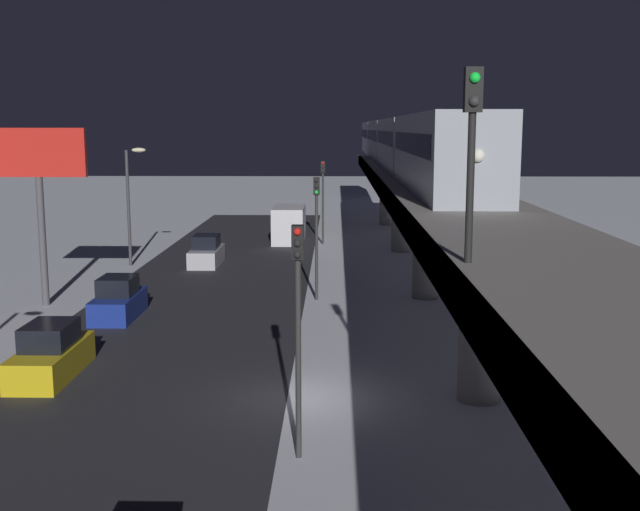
{
  "coord_description": "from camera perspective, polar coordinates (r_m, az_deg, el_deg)",
  "views": [
    {
      "loc": [
        -1.63,
        24.81,
        8.91
      ],
      "look_at": [
        -0.73,
        -19.35,
        1.64
      ],
      "focal_mm": 43.73,
      "sensor_mm": 36.0,
      "label": 1
    }
  ],
  "objects": [
    {
      "name": "rail_signal",
      "position": [
        16.34,
        11.07,
        8.93
      ],
      "size": [
        0.36,
        0.41,
        4.0
      ],
      "color": "black",
      "rests_on": "elevated_railway"
    },
    {
      "name": "sedan_blue",
      "position": [
        38.14,
        -14.54,
        -3.24
      ],
      "size": [
        1.8,
        4.18,
        1.97
      ],
      "color": "navy",
      "rests_on": "ground_plane"
    },
    {
      "name": "subway_train",
      "position": [
        63.41,
        5.52,
        8.38
      ],
      "size": [
        2.94,
        74.07,
        3.4
      ],
      "color": "#999EA8",
      "rests_on": "elevated_railway"
    },
    {
      "name": "elevated_railway",
      "position": [
        25.5,
        11.67,
        1.0
      ],
      "size": [
        5.0,
        109.96,
        6.11
      ],
      "color": "gray",
      "rests_on": "ground_plane"
    },
    {
      "name": "avenue_asphalt",
      "position": [
        27.29,
        -14.18,
        -9.99
      ],
      "size": [
        11.0,
        109.96,
        0.01
      ],
      "primitive_type": "cube",
      "color": "#28282D",
      "rests_on": "ground_plane"
    },
    {
      "name": "traffic_light_near",
      "position": [
        20.66,
        -1.62,
        -3.84
      ],
      "size": [
        0.32,
        0.44,
        6.4
      ],
      "color": "#2D2D2D",
      "rests_on": "ground_plane"
    },
    {
      "name": "delivery_van",
      "position": [
        62.16,
        -2.25,
        2.35
      ],
      "size": [
        2.4,
        7.4,
        2.8
      ],
      "color": "#B2B2B7",
      "rests_on": "ground_plane"
    },
    {
      "name": "commercial_billboard",
      "position": [
        41.11,
        -19.91,
        5.89
      ],
      "size": [
        4.8,
        0.36,
        8.9
      ],
      "color": "#4C4C51",
      "rests_on": "ground_plane"
    },
    {
      "name": "traffic_light_far",
      "position": [
        59.76,
        0.21,
        4.82
      ],
      "size": [
        0.32,
        0.44,
        6.4
      ],
      "color": "#2D2D2D",
      "rests_on": "ground_plane"
    },
    {
      "name": "traffic_light_mid",
      "position": [
        40.12,
        -0.26,
        2.6
      ],
      "size": [
        0.32,
        0.44,
        6.4
      ],
      "color": "#2D2D2D",
      "rests_on": "ground_plane"
    },
    {
      "name": "street_lamp_far",
      "position": [
        51.68,
        -13.64,
        4.53
      ],
      "size": [
        1.35,
        0.44,
        7.65
      ],
      "color": "#38383D",
      "rests_on": "ground_plane"
    },
    {
      "name": "sedan_yellow_2",
      "position": [
        29.98,
        -19.11,
        -6.89
      ],
      "size": [
        1.8,
        4.59,
        1.97
      ],
      "color": "gold",
      "rests_on": "ground_plane"
    },
    {
      "name": "sedan_silver",
      "position": [
        51.65,
        -8.31,
        0.21
      ],
      "size": [
        1.8,
        4.47,
        1.97
      ],
      "color": "#B2B2B7",
      "rests_on": "ground_plane"
    },
    {
      "name": "ground_plane",
      "position": [
        26.41,
        -2.47,
        -10.38
      ],
      "size": [
        240.0,
        240.0,
        0.0
      ],
      "primitive_type": "plane",
      "color": "silver"
    }
  ]
}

